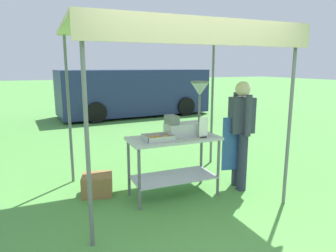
{
  "coord_description": "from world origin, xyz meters",
  "views": [
    {
      "loc": [
        -1.56,
        -2.63,
        1.82
      ],
      "look_at": [
        0.09,
        1.31,
        0.98
      ],
      "focal_mm": 32.37,
      "sensor_mm": 36.0,
      "label": 1
    }
  ],
  "objects_px": {
    "donut_cart": "(174,153)",
    "donut_fryer": "(188,117)",
    "donut_tray": "(158,138)",
    "vendor": "(241,130)",
    "menu_sign": "(204,129)",
    "stall_canopy": "(171,35)",
    "supply_crate": "(97,185)",
    "van_navy": "(134,92)"
  },
  "relations": [
    {
      "from": "stall_canopy",
      "to": "donut_tray",
      "type": "bearing_deg",
      "value": -146.43
    },
    {
      "from": "donut_tray",
      "to": "van_navy",
      "type": "height_order",
      "value": "van_navy"
    },
    {
      "from": "vendor",
      "to": "van_navy",
      "type": "distance_m",
      "value": 7.32
    },
    {
      "from": "donut_fryer",
      "to": "supply_crate",
      "type": "xyz_separation_m",
      "value": [
        -1.25,
        0.41,
        -0.97
      ]
    },
    {
      "from": "stall_canopy",
      "to": "van_navy",
      "type": "distance_m",
      "value": 7.38
    },
    {
      "from": "menu_sign",
      "to": "van_navy",
      "type": "distance_m",
      "value": 7.45
    },
    {
      "from": "donut_fryer",
      "to": "vendor",
      "type": "height_order",
      "value": "donut_fryer"
    },
    {
      "from": "donut_cart",
      "to": "supply_crate",
      "type": "bearing_deg",
      "value": 155.6
    },
    {
      "from": "stall_canopy",
      "to": "vendor",
      "type": "xyz_separation_m",
      "value": [
        1.03,
        -0.22,
        -1.32
      ]
    },
    {
      "from": "menu_sign",
      "to": "supply_crate",
      "type": "relative_size",
      "value": 0.57
    },
    {
      "from": "donut_tray",
      "to": "stall_canopy",
      "type": "bearing_deg",
      "value": 33.57
    },
    {
      "from": "stall_canopy",
      "to": "donut_tray",
      "type": "xyz_separation_m",
      "value": [
        -0.25,
        -0.17,
        -1.35
      ]
    },
    {
      "from": "stall_canopy",
      "to": "donut_cart",
      "type": "height_order",
      "value": "stall_canopy"
    },
    {
      "from": "supply_crate",
      "to": "donut_cart",
      "type": "bearing_deg",
      "value": -24.4
    },
    {
      "from": "stall_canopy",
      "to": "donut_fryer",
      "type": "height_order",
      "value": "stall_canopy"
    },
    {
      "from": "donut_cart",
      "to": "supply_crate",
      "type": "xyz_separation_m",
      "value": [
        -1.0,
        0.45,
        -0.48
      ]
    },
    {
      "from": "donut_cart",
      "to": "van_navy",
      "type": "relative_size",
      "value": 0.23
    },
    {
      "from": "menu_sign",
      "to": "vendor",
      "type": "height_order",
      "value": "vendor"
    },
    {
      "from": "van_navy",
      "to": "supply_crate",
      "type": "bearing_deg",
      "value": -110.71
    },
    {
      "from": "menu_sign",
      "to": "van_navy",
      "type": "xyz_separation_m",
      "value": [
        1.17,
        7.36,
        -0.1
      ]
    },
    {
      "from": "stall_canopy",
      "to": "vendor",
      "type": "distance_m",
      "value": 1.69
    },
    {
      "from": "menu_sign",
      "to": "supply_crate",
      "type": "bearing_deg",
      "value": 155.56
    },
    {
      "from": "stall_canopy",
      "to": "vendor",
      "type": "bearing_deg",
      "value": -11.8
    },
    {
      "from": "menu_sign",
      "to": "vendor",
      "type": "bearing_deg",
      "value": 4.76
    },
    {
      "from": "menu_sign",
      "to": "vendor",
      "type": "relative_size",
      "value": 0.17
    },
    {
      "from": "donut_cart",
      "to": "donut_fryer",
      "type": "relative_size",
      "value": 1.66
    },
    {
      "from": "vendor",
      "to": "supply_crate",
      "type": "bearing_deg",
      "value": 164.32
    },
    {
      "from": "menu_sign",
      "to": "van_navy",
      "type": "relative_size",
      "value": 0.05
    },
    {
      "from": "stall_canopy",
      "to": "supply_crate",
      "type": "bearing_deg",
      "value": 160.47
    },
    {
      "from": "menu_sign",
      "to": "stall_canopy",
      "type": "bearing_deg",
      "value": 144.21
    },
    {
      "from": "donut_cart",
      "to": "donut_fryer",
      "type": "height_order",
      "value": "donut_fryer"
    },
    {
      "from": "donut_cart",
      "to": "stall_canopy",
      "type": "bearing_deg",
      "value": 90.0
    },
    {
      "from": "donut_tray",
      "to": "vendor",
      "type": "bearing_deg",
      "value": -2.1
    },
    {
      "from": "donut_tray",
      "to": "donut_fryer",
      "type": "xyz_separation_m",
      "value": [
        0.5,
        0.12,
        0.24
      ]
    },
    {
      "from": "donut_cart",
      "to": "donut_fryer",
      "type": "bearing_deg",
      "value": 10.94
    },
    {
      "from": "donut_fryer",
      "to": "supply_crate",
      "type": "bearing_deg",
      "value": 162.01
    },
    {
      "from": "donut_tray",
      "to": "supply_crate",
      "type": "distance_m",
      "value": 1.17
    },
    {
      "from": "donut_fryer",
      "to": "vendor",
      "type": "distance_m",
      "value": 0.83
    },
    {
      "from": "donut_tray",
      "to": "vendor",
      "type": "distance_m",
      "value": 1.28
    },
    {
      "from": "donut_cart",
      "to": "donut_tray",
      "type": "bearing_deg",
      "value": -164.7
    },
    {
      "from": "stall_canopy",
      "to": "menu_sign",
      "type": "distance_m",
      "value": 1.33
    },
    {
      "from": "donut_tray",
      "to": "supply_crate",
      "type": "bearing_deg",
      "value": 145.0
    }
  ]
}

